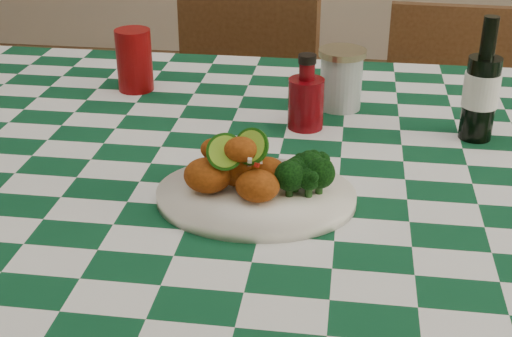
% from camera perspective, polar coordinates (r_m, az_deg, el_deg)
% --- Properties ---
extents(plate, '(0.31, 0.25, 0.02)m').
position_cam_1_polar(plate, '(1.05, -0.00, -2.25)').
color(plate, white).
rests_on(plate, dining_table).
extents(fried_chicken_pile, '(0.13, 0.10, 0.09)m').
position_cam_1_polar(fried_chicken_pile, '(1.03, -1.14, 0.35)').
color(fried_chicken_pile, '#9F430F').
rests_on(fried_chicken_pile, plate).
extents(broccoli_side, '(0.07, 0.07, 0.06)m').
position_cam_1_polar(broccoli_side, '(1.03, 4.22, -0.43)').
color(broccoli_side, black).
rests_on(broccoli_side, plate).
extents(red_tumbler, '(0.09, 0.09, 0.13)m').
position_cam_1_polar(red_tumbler, '(1.48, -9.71, 8.54)').
color(red_tumbler, '#790608').
rests_on(red_tumbler, dining_table).
extents(ketchup_bottle, '(0.08, 0.08, 0.14)m').
position_cam_1_polar(ketchup_bottle, '(1.28, 4.04, 6.15)').
color(ketchup_bottle, '#61040A').
rests_on(ketchup_bottle, dining_table).
extents(mason_jar, '(0.09, 0.09, 0.12)m').
position_cam_1_polar(mason_jar, '(1.38, 6.82, 7.11)').
color(mason_jar, '#B2BCBA').
rests_on(mason_jar, dining_table).
extents(beer_bottle, '(0.08, 0.08, 0.22)m').
position_cam_1_polar(beer_bottle, '(1.28, 17.69, 6.81)').
color(beer_bottle, black).
rests_on(beer_bottle, dining_table).
extents(wooden_chair_left, '(0.51, 0.52, 0.93)m').
position_cam_1_polar(wooden_chair_left, '(2.02, -2.58, 2.12)').
color(wooden_chair_left, '#472814').
rests_on(wooden_chair_left, ground).
extents(wooden_chair_right, '(0.39, 0.41, 0.82)m').
position_cam_1_polar(wooden_chair_right, '(2.06, 14.99, 0.15)').
color(wooden_chair_right, '#472814').
rests_on(wooden_chair_right, ground).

